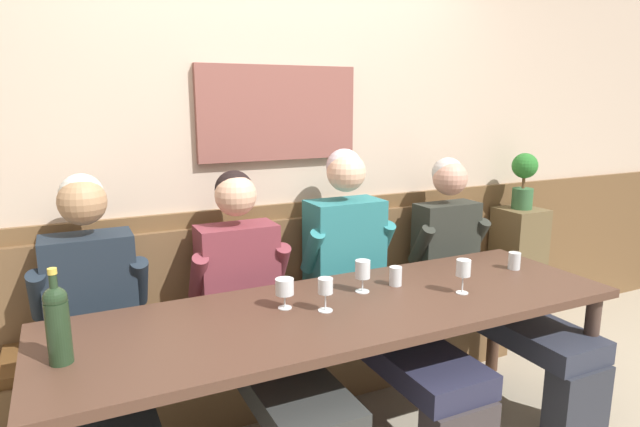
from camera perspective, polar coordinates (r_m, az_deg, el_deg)
room_wall_back at (r=3.01m, az=-5.36°, el=8.23°), size 6.80×0.12×2.80m
wood_wainscot_panel at (r=3.15m, az=-4.70°, el=-8.22°), size 6.80×0.03×1.02m
wall_bench at (r=3.06m, az=-3.16°, el=-13.51°), size 2.80×0.42×0.94m
dining_table at (r=2.38m, az=2.75°, el=-11.36°), size 2.50×0.77×0.73m
person_right_seat at (r=2.43m, az=-22.52°, el=-12.44°), size 0.49×1.18×1.28m
person_center_left_seat at (r=2.54m, az=-6.43°, el=-10.81°), size 0.50×1.18×1.26m
person_center_right_seat at (r=2.80m, az=5.45°, el=-7.64°), size 0.52×1.19×1.34m
person_left_seat at (r=3.18m, az=16.92°, el=-6.54°), size 0.50×1.18×1.26m
wine_bottle_clear_water at (r=2.02m, az=-26.06°, el=-10.31°), size 0.08×0.08×0.33m
wine_glass_center_rear at (r=2.54m, az=14.96°, el=-5.70°), size 0.07×0.07×0.16m
wine_glass_left_end at (r=2.48m, az=4.54°, el=-6.01°), size 0.07×0.07×0.15m
wine_glass_by_bottle at (r=2.26m, az=0.58°, el=-7.90°), size 0.06×0.06×0.14m
wine_glass_right_end at (r=2.29m, az=-3.78°, el=-7.83°), size 0.08×0.08×0.13m
water_tumbler_center at (r=2.99m, az=19.91°, el=-4.74°), size 0.06×0.06×0.09m
water_tumbler_right at (r=2.60m, az=8.01°, el=-6.59°), size 0.06×0.06×0.09m
corner_pedestal at (r=3.95m, az=20.11°, el=-5.78°), size 0.28×0.28×0.88m
potted_plant at (r=3.81m, az=20.81°, el=3.61°), size 0.17×0.17×0.37m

